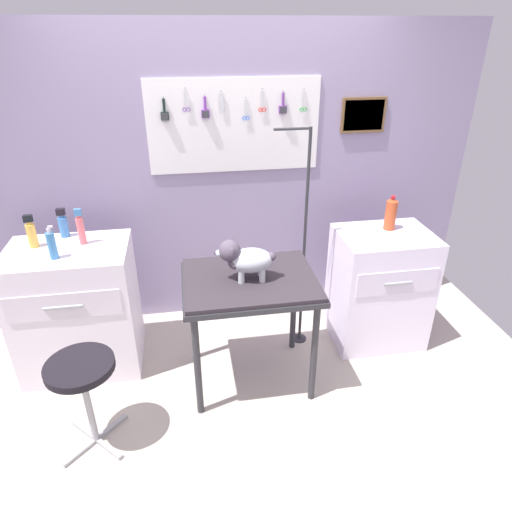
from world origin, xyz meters
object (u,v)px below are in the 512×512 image
counter_left (78,309)px  stool (82,378)px  cabinet_right (379,288)px  soda_bottle (391,214)px  dog (245,259)px  grooming_table (250,289)px  grooming_arm (303,252)px  shampoo_bottle (63,225)px

counter_left → stool: (0.17, -0.77, 0.04)m
cabinet_right → soda_bottle: (0.05, 0.08, 0.57)m
stool → soda_bottle: (2.11, 0.79, 0.52)m
dog → cabinet_right: dog is taller
counter_left → soda_bottle: soda_bottle is taller
grooming_table → grooming_arm: bearing=38.7°
grooming_arm → stool: (-1.45, -0.76, -0.28)m
dog → stool: (-0.98, -0.39, -0.46)m
grooming_table → counter_left: counter_left is taller
grooming_arm → cabinet_right: grooming_arm is taller
counter_left → cabinet_right: 2.22m
grooming_arm → soda_bottle: bearing=3.0°
soda_bottle → cabinet_right: bearing=-121.5°
grooming_table → dog: bearing=-155.6°
dog → counter_left: bearing=161.6°
grooming_arm → stool: size_ratio=2.78×
counter_left → grooming_arm: bearing=-0.4°
stool → dog: bearing=21.8°
dog → shampoo_bottle: (-1.18, 0.60, 0.06)m
grooming_table → counter_left: size_ratio=0.93×
soda_bottle → counter_left: bearing=-179.4°
shampoo_bottle → grooming_table: bearing=-25.7°
stool → soda_bottle: 2.31m
grooming_table → stool: 1.11m
grooming_arm → grooming_table: bearing=-141.3°
grooming_table → counter_left: (-1.17, 0.36, -0.26)m
grooming_arm → cabinet_right: (0.61, -0.05, -0.33)m
cabinet_right → counter_left: bearing=178.4°
dog → stool: bearing=-158.2°
counter_left → stool: size_ratio=1.55×
counter_left → stool: 0.79m
dog → soda_bottle: (1.13, 0.40, 0.06)m
cabinet_right → soda_bottle: 0.58m
dog → counter_left: 1.30m
grooming_table → cabinet_right: (1.05, 0.30, -0.28)m
grooming_arm → cabinet_right: bearing=-4.6°
grooming_table → grooming_arm: 0.57m
shampoo_bottle → counter_left: bearing=-80.4°
grooming_arm → counter_left: bearing=179.6°
grooming_arm → soda_bottle: 0.70m
grooming_table → shampoo_bottle: shampoo_bottle is taller
grooming_table → stool: bearing=-158.1°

